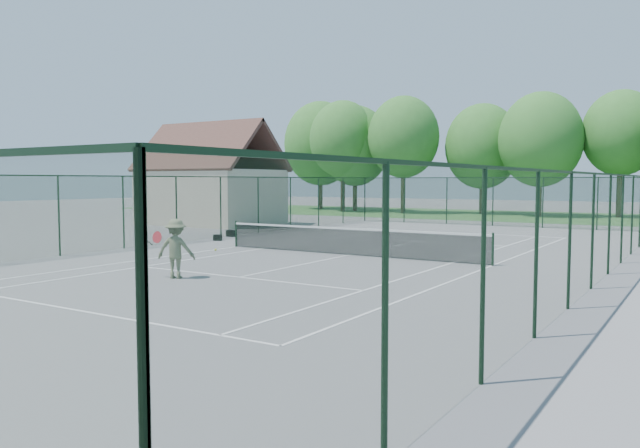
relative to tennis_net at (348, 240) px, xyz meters
The scene contains 10 objects.
ground 0.58m from the tennis_net, ahead, with size 140.00×140.00×0.00m, color slate.
grass_far 30.01m from the tennis_net, 90.00° to the left, with size 80.00×16.00×0.01m, color #3D7334.
court_lines 0.57m from the tennis_net, ahead, with size 11.05×23.85×0.01m.
tennis_net is the anchor object (origin of this frame).
fence_enclosure 0.98m from the tennis_net, ahead, with size 18.05×36.05×3.02m.
utility_building 19.04m from the tennis_net, 147.99° to the left, with size 8.60×6.27×6.63m.
tree_line_far 30.48m from the tennis_net, 90.00° to the left, with size 39.40×6.40×9.70m.
sports_bag_a 9.57m from the tennis_net, 157.93° to the left, with size 0.43×0.26×0.34m, color black.
sports_bag_b 8.18m from the tennis_net, 168.46° to the left, with size 0.37×0.23×0.29m, color black.
tennis_player 7.64m from the tennis_net, 100.77° to the right, with size 2.07×1.04×1.71m.
Camera 1 is at (11.65, -20.34, 2.82)m, focal length 35.00 mm.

